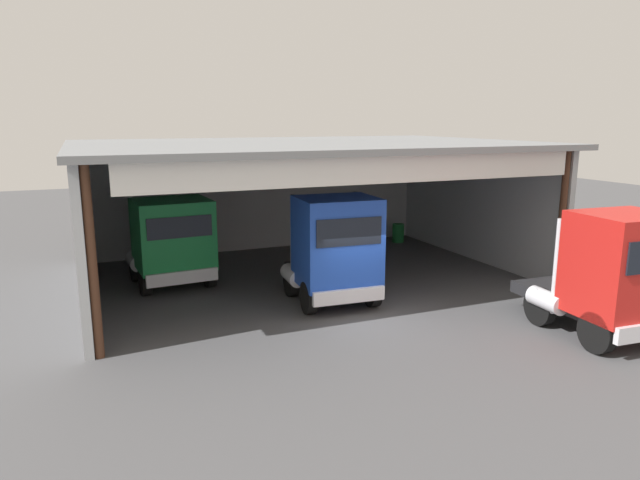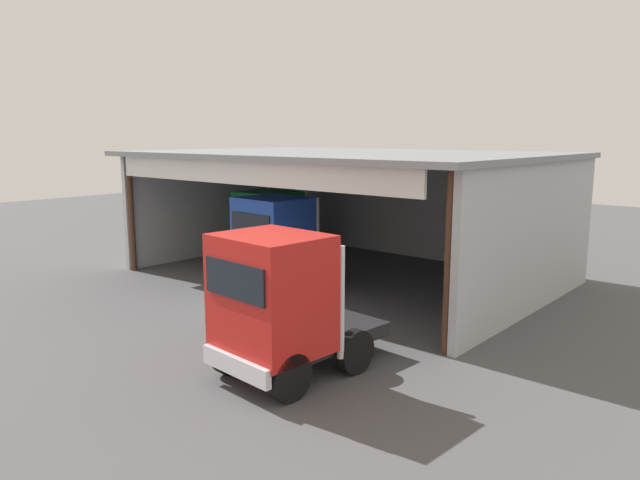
{
  "view_description": "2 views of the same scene",
  "coord_description": "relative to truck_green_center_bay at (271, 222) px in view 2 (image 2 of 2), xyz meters",
  "views": [
    {
      "loc": [
        -7.71,
        -14.62,
        5.99
      ],
      "look_at": [
        0.0,
        3.78,
        1.74
      ],
      "focal_mm": 31.9,
      "sensor_mm": 36.0,
      "label": 1
    },
    {
      "loc": [
        14.99,
        -13.46,
        5.81
      ],
      "look_at": [
        0.0,
        3.78,
        1.74
      ],
      "focal_mm": 32.95,
      "sensor_mm": 36.0,
      "label": 2
    }
  ],
  "objects": [
    {
      "name": "tool_cart",
      "position": [
        9.43,
        3.39,
        -1.23
      ],
      "size": [
        0.9,
        0.6,
        1.0
      ],
      "primitive_type": "cube",
      "color": "#1E59A5",
      "rests_on": "ground"
    },
    {
      "name": "ground_plane",
      "position": [
        4.93,
        -5.92,
        -1.73
      ],
      "size": [
        80.0,
        80.0,
        0.0
      ],
      "primitive_type": "plane",
      "color": "#4C4C4F",
      "rests_on": "ground"
    },
    {
      "name": "truck_green_center_bay",
      "position": [
        0.0,
        0.0,
        0.0
      ],
      "size": [
        2.93,
        4.39,
        3.37
      ],
      "rotation": [
        0.0,
        0.0,
        3.21
      ],
      "color": "#197F3D",
      "rests_on": "ground"
    },
    {
      "name": "oil_drum",
      "position": [
        11.51,
        3.49,
        -1.28
      ],
      "size": [
        0.58,
        0.58,
        0.91
      ],
      "primitive_type": "cylinder",
      "color": "#197233",
      "rests_on": "ground"
    },
    {
      "name": "workshop_shed",
      "position": [
        4.93,
        0.42,
        1.95
      ],
      "size": [
        16.41,
        11.53,
        5.18
      ],
      "color": "#ADB2B7",
      "rests_on": "ground"
    },
    {
      "name": "truck_blue_center_left_bay",
      "position": [
        4.56,
        -4.16,
        0.14
      ],
      "size": [
        2.71,
        4.23,
        3.58
      ],
      "rotation": [
        0.0,
        0.0,
        3.08
      ],
      "color": "#1E47B7",
      "rests_on": "ground"
    },
    {
      "name": "truck_red_left_bay",
      "position": [
        10.36,
        -9.83,
        0.12
      ],
      "size": [
        2.68,
        4.67,
        3.57
      ],
      "rotation": [
        0.0,
        0.0,
        3.08
      ],
      "color": "red",
      "rests_on": "ground"
    }
  ]
}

